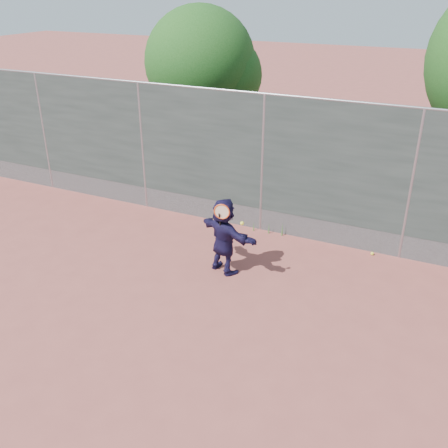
% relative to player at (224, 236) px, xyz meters
% --- Properties ---
extents(ground, '(80.00, 80.00, 0.00)m').
position_rel_player_xyz_m(ground, '(-0.02, -1.54, -0.74)').
color(ground, '#9E4C42').
rests_on(ground, ground).
extents(player, '(1.44, 0.92, 1.49)m').
position_rel_player_xyz_m(player, '(0.00, 0.00, 0.00)').
color(player, '#1A153A').
rests_on(player, ground).
extents(ball_ground, '(0.07, 0.07, 0.07)m').
position_rel_player_xyz_m(ball_ground, '(2.48, 1.81, -0.71)').
color(ball_ground, yellow).
rests_on(ball_ground, ground).
extents(fence, '(20.00, 0.06, 3.03)m').
position_rel_player_xyz_m(fence, '(-0.02, 1.96, 0.84)').
color(fence, '#38423D').
rests_on(fence, ground).
extents(swing_action, '(0.61, 0.22, 0.51)m').
position_rel_player_xyz_m(swing_action, '(0.09, -0.21, 0.56)').
color(swing_action, '#E64C15').
rests_on(swing_action, ground).
extents(tree_left, '(3.15, 3.00, 4.53)m').
position_rel_player_xyz_m(tree_left, '(-2.86, 5.01, 2.20)').
color(tree_left, '#382314').
rests_on(tree_left, ground).
extents(weed_clump, '(0.68, 0.07, 0.30)m').
position_rel_player_xyz_m(weed_clump, '(0.28, 1.84, -0.61)').
color(weed_clump, '#387226').
rests_on(weed_clump, ground).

